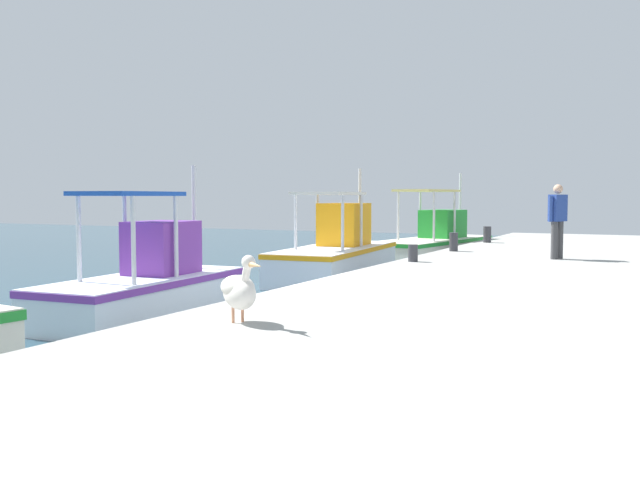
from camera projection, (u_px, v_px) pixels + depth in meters
quay_pier at (619, 324)px, 10.09m from camera, size 36.00×10.00×0.80m
fishing_boat_second at (147, 285)px, 12.99m from camera, size 4.80×2.05×2.93m
fishing_boat_third at (337, 253)px, 19.21m from camera, size 6.00×2.46×3.15m
fishing_boat_fourth at (435, 243)px, 24.85m from camera, size 6.53×2.89×3.20m
pelican at (239, 289)px, 8.00m from camera, size 0.71×0.91×0.82m
fisherman_standing at (557, 218)px, 16.24m from camera, size 0.56×0.42×1.77m
mooring_bollard_second at (413, 253)px, 15.64m from camera, size 0.22×0.22×0.39m
mooring_bollard_third at (454, 242)px, 18.66m from camera, size 0.23×0.23×0.51m
mooring_bollard_fourth at (487, 234)px, 22.21m from camera, size 0.25×0.25×0.52m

